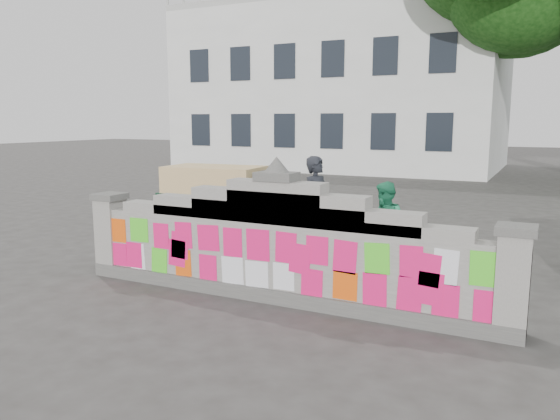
{
  "coord_description": "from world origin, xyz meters",
  "views": [
    {
      "loc": [
        3.32,
        -6.55,
        2.49
      ],
      "look_at": [
        -0.45,
        1.0,
        1.1
      ],
      "focal_mm": 35.0,
      "sensor_mm": 36.0,
      "label": 1
    }
  ],
  "objects": [
    {
      "name": "cyclist_rider",
      "position": [
        -0.17,
        1.83,
        0.83
      ],
      "size": [
        0.51,
        0.67,
        1.65
      ],
      "primitive_type": "imported",
      "rotation": [
        0.0,
        0.0,
        1.36
      ],
      "color": "black",
      "rests_on": "ground"
    },
    {
      "name": "building",
      "position": [
        -7.0,
        21.98,
        4.01
      ],
      "size": [
        16.0,
        10.0,
        8.9
      ],
      "color": "silver",
      "rests_on": "ground"
    },
    {
      "name": "rickshaw_left",
      "position": [
        -3.3,
        3.6,
        0.77
      ],
      "size": [
        2.73,
        1.44,
        1.48
      ],
      "rotation": [
        0.0,
        0.0,
        0.09
      ],
      "color": "black",
      "rests_on": "ground"
    },
    {
      "name": "ground",
      "position": [
        0.0,
        0.0,
        0.0
      ],
      "size": [
        100.0,
        100.0,
        0.0
      ],
      "primitive_type": "plane",
      "color": "#383533",
      "rests_on": "ground"
    },
    {
      "name": "parapet_wall",
      "position": [
        -0.0,
        -0.01,
        0.75
      ],
      "size": [
        6.48,
        0.44,
        2.01
      ],
      "color": "#4C4C49",
      "rests_on": "ground"
    },
    {
      "name": "cyclist_bike",
      "position": [
        -0.17,
        1.83,
        0.49
      ],
      "size": [
        1.95,
        1.03,
        0.98
      ],
      "primitive_type": "imported",
      "rotation": [
        0.0,
        0.0,
        1.36
      ],
      "color": "black",
      "rests_on": "ground"
    },
    {
      "name": "pedestrian",
      "position": [
        0.89,
        2.22,
        0.75
      ],
      "size": [
        0.84,
        0.9,
        1.49
      ],
      "primitive_type": "imported",
      "rotation": [
        0.0,
        0.0,
        -1.09
      ],
      "color": "#268B5E",
      "rests_on": "ground"
    }
  ]
}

